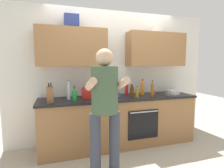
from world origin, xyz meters
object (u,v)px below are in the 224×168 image
Objects in this scene: bottle_soda at (74,95)px; bottle_juice at (142,88)px; person_standing at (105,103)px; mixing_bowl at (173,92)px; bottle_oil at (137,93)px; cup_ceramic at (153,93)px; knife_block at (50,95)px; grocery_bag_crisps at (89,93)px; cup_stoneware at (168,93)px; bottle_hotsauce at (127,89)px; bottle_water at (69,91)px; bottle_vinegar at (132,91)px; bottle_wine at (101,91)px; cup_tea at (118,95)px; bottle_syrup at (152,90)px.

bottle_juice reaches higher than bottle_soda.
mixing_bowl is (1.59, 0.78, -0.05)m from person_standing.
bottle_oil reaches higher than cup_ceramic.
cup_ceramic is 1.87m from knife_block.
mixing_bowl is at bearing -3.47° from grocery_bag_crisps.
cup_stoneware is (0.61, -0.05, -0.02)m from bottle_oil.
mixing_bowl is at bearing 34.88° from cup_stoneware.
mixing_bowl is (0.88, -0.23, -0.08)m from bottle_hotsauce.
person_standing reaches higher than bottle_water.
bottle_juice reaches higher than bottle_oil.
bottle_vinegar is at bearing 152.72° from cup_stoneware.
bottle_water is 1.07× the size of knife_block.
bottle_water reaches higher than bottle_vinegar.
cup_ceramic is (0.98, -0.17, -0.06)m from bottle_wine.
bottle_juice is 1.49× the size of bottle_vinegar.
cup_tea is at bearing -158.40° from bottle_vinegar.
bottle_syrup is (1.07, 0.67, 0.03)m from person_standing.
knife_block is at bearing -171.56° from bottle_juice.
person_standing is 1.37m from bottle_juice.
bottle_hotsauce is 0.11m from bottle_vinegar.
cup_ceramic is (0.39, -0.13, -0.04)m from bottle_vinegar.
person_standing reaches higher than grocery_bag_crisps.
bottle_soda is 1.14m from bottle_vinegar.
knife_block is at bearing -160.21° from bottle_wine.
bottle_juice reaches higher than cup_stoneware.
grocery_bag_crisps is (-0.76, -0.13, -0.03)m from bottle_hotsauce.
bottle_wine is at bearing 175.09° from bottle_juice.
cup_ceramic is at bearing -2.22° from grocery_bag_crisps.
bottle_wine reaches higher than cup_stoneware.
bottle_vinegar is at bearing 132.44° from bottle_syrup.
bottle_oil is (1.10, 0.00, -0.01)m from bottle_soda.
bottle_juice is 1.09× the size of mixing_bowl.
bottle_soda is 2.27× the size of cup_stoneware.
person_standing is at bearing -125.03° from bottle_hotsauce.
mixing_bowl is 1.64m from grocery_bag_crisps.
bottle_water is 1.40m from bottle_juice.
grocery_bag_crisps is (0.63, 0.20, -0.03)m from knife_block.
bottle_juice reaches higher than mixing_bowl.
bottle_syrup reaches higher than bottle_wine.
bottle_hotsauce is (0.71, 1.01, 0.02)m from person_standing.
cup_stoneware is (1.79, -0.20, -0.09)m from bottle_water.
bottle_oil is 0.81m from mixing_bowl.
bottle_soda reaches higher than bottle_vinegar.
bottle_water is at bearing 117.16° from bottle_soda.
bottle_oil is at bearing 0.51° from knife_block.
bottle_syrup is at bearing -124.91° from cup_ceramic.
bottle_oil is 2.40× the size of cup_tea.
bottle_wine is (-0.50, -0.01, -0.02)m from bottle_hotsauce.
person_standing is 0.88m from grocery_bag_crisps.
person_standing is 1.05m from bottle_oil.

